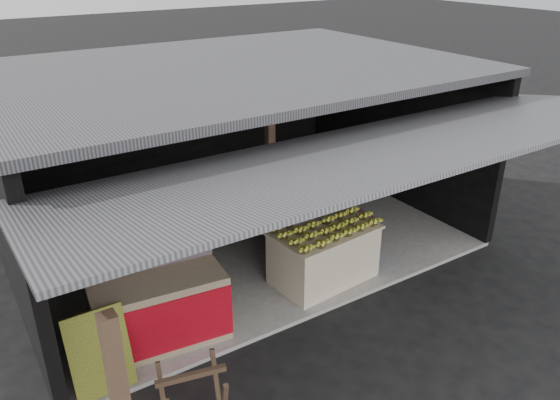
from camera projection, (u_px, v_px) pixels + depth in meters
ground at (325, 313)px, 7.60m from camera, size 80.00×80.00×0.00m
concrete_slab at (238, 238)px, 9.50m from camera, size 7.00×5.00×0.06m
shophouse at (225, 119)px, 8.87m from camera, size 7.40×7.29×3.02m
banana_table at (324, 254)px, 8.11m from camera, size 1.62×1.07×0.85m
banana_pile at (325, 224)px, 7.90m from camera, size 1.49×0.97×0.17m
white_crate at (299, 228)px, 8.78m from camera, size 0.85×0.59×0.93m
neighbor_stall at (160, 307)px, 6.78m from camera, size 1.70×0.91×1.68m
green_signboard at (100, 353)px, 6.02m from camera, size 0.67×0.29×0.98m
sawhorse at (193, 393)px, 5.64m from camera, size 0.75×0.74×0.71m
water_barrel at (364, 247)px, 8.68m from camera, size 0.32×0.32×0.48m
plastic_chair at (335, 180)px, 10.31m from camera, size 0.58×0.58×0.98m
magenta_rug at (330, 219)px, 10.10m from camera, size 1.52×1.02×0.01m
picture_frames at (167, 103)px, 10.44m from camera, size 1.62×0.04×0.46m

